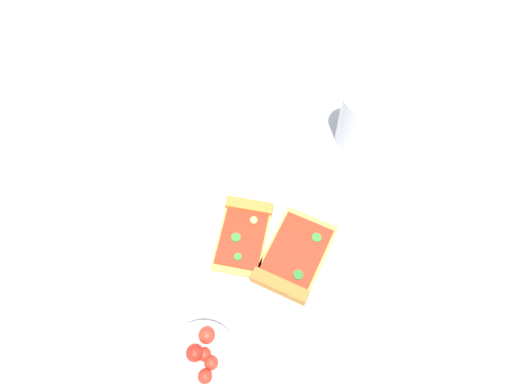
% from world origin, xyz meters
% --- Properties ---
extents(ground_plane, '(2.40, 2.40, 0.00)m').
position_xyz_m(ground_plane, '(0.00, 0.00, 0.00)').
color(ground_plane, '#B2B7BC').
rests_on(ground_plane, ground).
extents(plate, '(0.26, 0.26, 0.01)m').
position_xyz_m(plate, '(0.03, -0.01, 0.01)').
color(plate, white).
rests_on(plate, ground_plane).
extents(pizza_slice_near, '(0.15, 0.12, 0.02)m').
position_xyz_m(pizza_slice_near, '(0.00, -0.04, 0.02)').
color(pizza_slice_near, gold).
rests_on(pizza_slice_near, plate).
extents(pizza_slice_far, '(0.17, 0.16, 0.02)m').
position_xyz_m(pizza_slice_far, '(0.07, 0.02, 0.02)').
color(pizza_slice_far, gold).
rests_on(pizza_slice_far, plate).
extents(salad_bowl, '(0.10, 0.10, 0.09)m').
position_xyz_m(salad_bowl, '(0.20, -0.14, 0.04)').
color(salad_bowl, white).
rests_on(salad_bowl, ground_plane).
extents(soda_glass, '(0.07, 0.07, 0.11)m').
position_xyz_m(soda_glass, '(-0.15, 0.20, 0.05)').
color(soda_glass, silver).
rests_on(soda_glass, ground_plane).
extents(pepper_shaker, '(0.03, 0.03, 0.06)m').
position_xyz_m(pepper_shaker, '(-0.32, -0.09, 0.03)').
color(pepper_shaker, silver).
rests_on(pepper_shaker, ground_plane).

